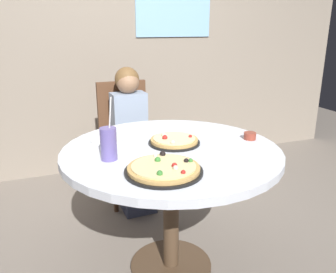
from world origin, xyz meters
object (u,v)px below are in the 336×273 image
object	(u,v)px
pizza_cheese	(174,141)
plate_small	(106,140)
dining_table	(171,166)
sauce_bowl	(250,136)
chair_wooden	(126,134)
pizza_veggie	(164,169)
soda_cup	(109,144)
diner_child	(133,147)

from	to	relation	value
pizza_cheese	plate_small	bearing A→B (deg)	151.77
dining_table	sauce_bowl	size ratio (longest dim) A/B	16.63
sauce_bowl	pizza_cheese	bearing A→B (deg)	169.48
dining_table	chair_wooden	size ratio (longest dim) A/B	1.23
pizza_veggie	pizza_cheese	world-z (taller)	same
dining_table	soda_cup	distance (m)	0.39
plate_small	dining_table	bearing A→B (deg)	-39.47
soda_cup	sauce_bowl	bearing A→B (deg)	2.03
chair_wooden	sauce_bowl	distance (m)	1.16
pizza_cheese	sauce_bowl	bearing A→B (deg)	-10.52
dining_table	pizza_veggie	size ratio (longest dim) A/B	3.31
dining_table	sauce_bowl	xyz separation A→B (m)	(0.48, -0.02, 0.12)
chair_wooden	pizza_veggie	distance (m)	1.33
plate_small	chair_wooden	bearing A→B (deg)	68.88
pizza_veggie	soda_cup	xyz separation A→B (m)	(-0.19, 0.24, 0.06)
diner_child	plate_small	distance (m)	0.71
dining_table	plate_small	world-z (taller)	plate_small
chair_wooden	plate_small	bearing A→B (deg)	-111.12
chair_wooden	soda_cup	world-z (taller)	soda_cup
sauce_bowl	diner_child	bearing A→B (deg)	119.20
diner_child	soda_cup	distance (m)	1.00
pizza_cheese	diner_child	bearing A→B (deg)	92.85
chair_wooden	soda_cup	size ratio (longest dim) A/B	3.09
chair_wooden	pizza_cheese	size ratio (longest dim) A/B	3.34
sauce_bowl	dining_table	bearing A→B (deg)	177.95
pizza_veggie	plate_small	bearing A→B (deg)	105.86
dining_table	chair_wooden	bearing A→B (deg)	90.17
sauce_bowl	soda_cup	bearing A→B (deg)	-177.97
soda_cup	sauce_bowl	world-z (taller)	soda_cup
pizza_veggie	pizza_cheese	bearing A→B (deg)	61.96
dining_table	soda_cup	bearing A→B (deg)	-172.33
plate_small	pizza_veggie	bearing A→B (deg)	-74.14
pizza_cheese	sauce_bowl	world-z (taller)	pizza_cheese
chair_wooden	pizza_cheese	xyz separation A→B (m)	(0.04, -0.95, 0.24)
dining_table	plate_small	xyz separation A→B (m)	(-0.30, 0.25, 0.11)
pizza_veggie	pizza_cheese	distance (m)	0.40
dining_table	plate_small	size ratio (longest dim) A/B	6.47
diner_child	soda_cup	size ratio (longest dim) A/B	3.51
pizza_cheese	soda_cup	distance (m)	0.40
soda_cup	sauce_bowl	distance (m)	0.82
pizza_cheese	soda_cup	xyz separation A→B (m)	(-0.38, -0.11, 0.06)
dining_table	soda_cup	world-z (taller)	soda_cup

